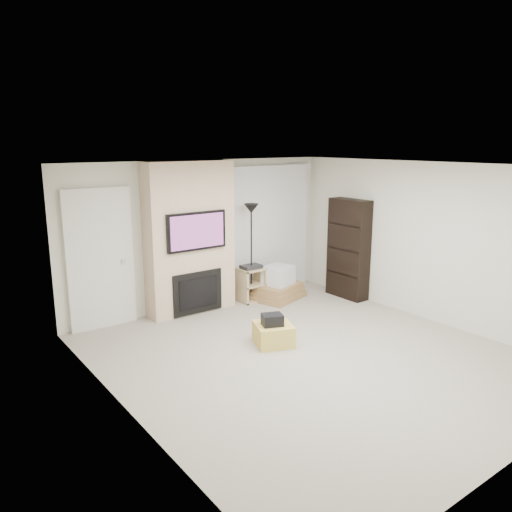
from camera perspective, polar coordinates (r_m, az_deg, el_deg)
floor at (r=6.83m, az=6.13°, el=-11.29°), size 5.00×5.50×0.00m
ceiling at (r=6.24m, az=6.69°, el=10.15°), size 5.00×5.50×0.00m
wall_back at (r=8.59m, az=-6.19°, el=2.51°), size 5.00×0.00×2.50m
wall_left at (r=5.11m, az=-14.68°, el=-5.09°), size 0.00×5.50×2.50m
wall_right at (r=8.29m, az=19.17°, el=1.49°), size 0.00×5.50×2.50m
hvac_vent at (r=7.10m, az=4.60°, el=10.50°), size 0.35×0.18×0.01m
ottoman at (r=7.11m, az=2.00°, el=-8.91°), size 0.65×0.65×0.30m
black_bag at (r=6.98m, az=1.88°, el=-7.30°), size 0.34×0.31×0.16m
fireplace_wall at (r=8.24m, az=-7.53°, el=1.94°), size 1.50×0.47×2.50m
entry_door at (r=7.86m, az=-17.38°, el=-0.45°), size 1.02×0.11×2.14m
vertical_blinds at (r=9.32m, az=1.42°, el=3.55°), size 1.98×0.10×2.37m
floor_lamp at (r=8.69m, az=-0.54°, el=3.56°), size 0.26×0.26×1.75m
av_stand at (r=8.91m, az=-0.56°, el=-3.00°), size 0.45×0.38×0.66m
box_stack at (r=9.07m, az=2.56°, el=-3.49°), size 1.07×0.92×0.61m
bookshelf at (r=9.18m, az=10.52°, el=0.82°), size 0.30×0.80×1.80m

